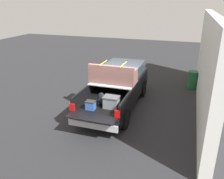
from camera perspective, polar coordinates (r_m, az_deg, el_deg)
ground_plane at (r=11.06m, az=1.00°, el=-4.25°), size 40.00×40.00×0.00m
pickup_truck at (r=11.00m, az=1.61°, el=0.99°), size 6.05×2.06×2.23m
building_facade at (r=11.15m, az=22.28°, el=5.86°), size 10.56×0.36×4.20m
trash_can at (r=13.99m, az=19.29°, el=2.28°), size 0.60×0.60×0.98m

